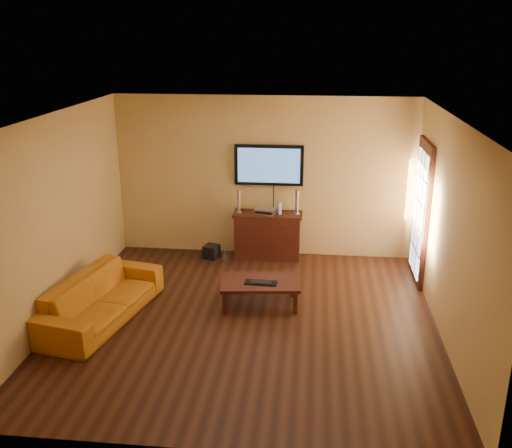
# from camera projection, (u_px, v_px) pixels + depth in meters

# --- Properties ---
(ground_plane) EXTENTS (5.00, 5.00, 0.00)m
(ground_plane) POSITION_uv_depth(u_px,v_px,m) (247.00, 321.00, 7.62)
(ground_plane) COLOR black
(ground_plane) RESTS_ON ground
(room_walls) EXTENTS (5.00, 5.00, 5.00)m
(room_walls) POSITION_uv_depth(u_px,v_px,m) (252.00, 187.00, 7.66)
(room_walls) COLOR tan
(room_walls) RESTS_ON ground
(french_door) EXTENTS (0.07, 1.02, 2.22)m
(french_door) POSITION_uv_depth(u_px,v_px,m) (421.00, 213.00, 8.63)
(french_door) COLOR #33140B
(french_door) RESTS_ON ground
(media_console) EXTENTS (1.15, 0.44, 0.79)m
(media_console) POSITION_uv_depth(u_px,v_px,m) (268.00, 235.00, 9.62)
(media_console) COLOR #33140B
(media_console) RESTS_ON ground
(television) EXTENTS (1.14, 0.08, 0.68)m
(television) POSITION_uv_depth(u_px,v_px,m) (269.00, 165.00, 9.41)
(television) COLOR black
(television) RESTS_ON ground
(coffee_table) EXTENTS (1.15, 0.77, 0.37)m
(coffee_table) POSITION_uv_depth(u_px,v_px,m) (260.00, 284.00, 7.96)
(coffee_table) COLOR #33140B
(coffee_table) RESTS_ON ground
(sofa) EXTENTS (1.00, 2.13, 0.80)m
(sofa) POSITION_uv_depth(u_px,v_px,m) (101.00, 291.00, 7.56)
(sofa) COLOR #BE6C15
(sofa) RESTS_ON ground
(speaker_left) EXTENTS (0.10, 0.10, 0.38)m
(speaker_left) POSITION_uv_depth(u_px,v_px,m) (239.00, 203.00, 9.47)
(speaker_left) COLOR silver
(speaker_left) RESTS_ON media_console
(speaker_right) EXTENTS (0.11, 0.11, 0.40)m
(speaker_right) POSITION_uv_depth(u_px,v_px,m) (297.00, 203.00, 9.40)
(speaker_right) COLOR silver
(speaker_right) RESTS_ON media_console
(av_receiver) EXTENTS (0.39, 0.32, 0.08)m
(av_receiver) POSITION_uv_depth(u_px,v_px,m) (266.00, 211.00, 9.48)
(av_receiver) COLOR silver
(av_receiver) RESTS_ON media_console
(game_console) EXTENTS (0.09, 0.16, 0.21)m
(game_console) POSITION_uv_depth(u_px,v_px,m) (279.00, 207.00, 9.46)
(game_console) COLOR white
(game_console) RESTS_ON media_console
(subwoofer) EXTENTS (0.29, 0.29, 0.23)m
(subwoofer) POSITION_uv_depth(u_px,v_px,m) (211.00, 252.00, 9.69)
(subwoofer) COLOR black
(subwoofer) RESTS_ON ground
(bottle) EXTENTS (0.07, 0.07, 0.20)m
(bottle) POSITION_uv_depth(u_px,v_px,m) (225.00, 257.00, 9.51)
(bottle) COLOR white
(bottle) RESTS_ON ground
(keyboard) EXTENTS (0.45, 0.19, 0.03)m
(keyboard) POSITION_uv_depth(u_px,v_px,m) (261.00, 283.00, 7.87)
(keyboard) COLOR black
(keyboard) RESTS_ON coffee_table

